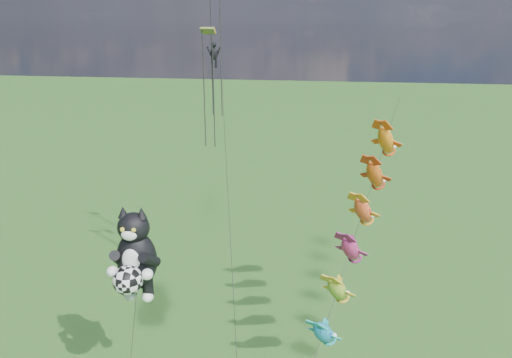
# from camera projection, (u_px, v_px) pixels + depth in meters

# --- Properties ---
(cat_kite_rig) EXTENTS (2.63, 4.14, 11.40)m
(cat_kite_rig) POSITION_uv_depth(u_px,v_px,m) (134.00, 257.00, 27.76)
(cat_kite_rig) COLOR brown
(cat_kite_rig) RESTS_ON ground
(fish_windsock_rig) EXTENTS (6.35, 14.74, 16.31)m
(fish_windsock_rig) POSITION_uv_depth(u_px,v_px,m) (357.00, 230.00, 29.63)
(fish_windsock_rig) COLOR brown
(fish_windsock_rig) RESTS_ON ground
(parafoil_rig) EXTENTS (5.29, 16.96, 25.76)m
(parafoil_rig) POSITION_uv_depth(u_px,v_px,m) (214.00, 56.00, 34.98)
(parafoil_rig) COLOR brown
(parafoil_rig) RESTS_ON ground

